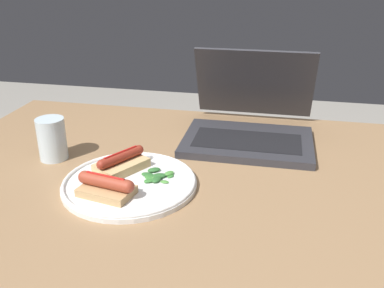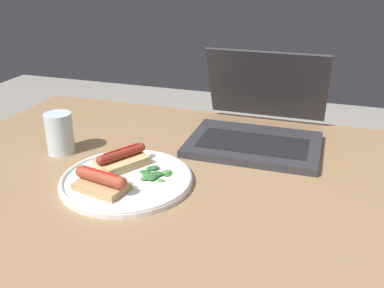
% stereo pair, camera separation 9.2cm
% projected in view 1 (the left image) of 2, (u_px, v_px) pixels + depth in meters
% --- Properties ---
extents(desk, '(1.47, 0.88, 0.74)m').
position_uv_depth(desk, '(244.00, 208.00, 0.89)').
color(desk, '#93704C').
rests_on(desk, ground_plane).
extents(laptop, '(0.32, 0.32, 0.22)m').
position_uv_depth(laptop, '(250.00, 124.00, 1.09)').
color(laptop, '#2D2D33').
rests_on(laptop, desk).
extents(plate, '(0.28, 0.28, 0.02)m').
position_uv_depth(plate, '(130.00, 183.00, 0.87)').
color(plate, white).
rests_on(plate, desk).
extents(sausage_toast_left, '(0.12, 0.08, 0.04)m').
position_uv_depth(sausage_toast_left, '(106.00, 186.00, 0.82)').
color(sausage_toast_left, tan).
rests_on(sausage_toast_left, plate).
extents(sausage_toast_middle, '(0.11, 0.13, 0.04)m').
position_uv_depth(sausage_toast_middle, '(121.00, 163.00, 0.92)').
color(sausage_toast_middle, tan).
rests_on(sausage_toast_middle, plate).
extents(salad_pile, '(0.07, 0.07, 0.01)m').
position_uv_depth(salad_pile, '(156.00, 176.00, 0.89)').
color(salad_pile, '#2D662D').
rests_on(salad_pile, plate).
extents(drinking_glass, '(0.06, 0.06, 0.10)m').
position_uv_depth(drinking_glass, '(52.00, 139.00, 0.98)').
color(drinking_glass, silver).
rests_on(drinking_glass, desk).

